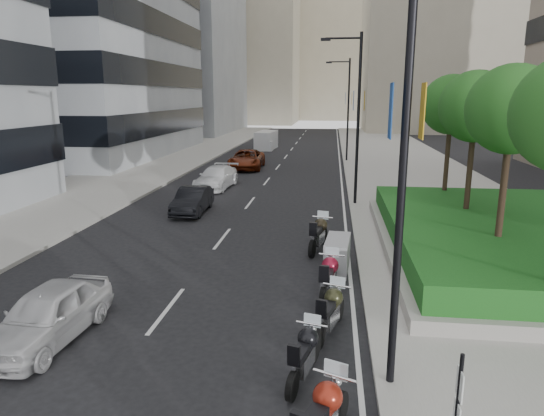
% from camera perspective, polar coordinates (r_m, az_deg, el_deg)
% --- Properties ---
extents(ground, '(160.00, 160.00, 0.00)m').
position_cam_1_polar(ground, '(10.47, -11.59, -21.32)').
color(ground, black).
rests_on(ground, ground).
extents(sidewalk_right, '(10.00, 100.00, 0.15)m').
position_cam_1_polar(sidewalk_right, '(39.04, 15.90, 4.08)').
color(sidewalk_right, '#9E9B93').
rests_on(sidewalk_right, ground).
extents(sidewalk_left, '(8.00, 100.00, 0.15)m').
position_cam_1_polar(sidewalk_left, '(41.38, -14.28, 4.67)').
color(sidewalk_left, '#9E9B93').
rests_on(sidewalk_left, ground).
extents(lane_edge, '(0.12, 100.00, 0.01)m').
position_cam_1_polar(lane_edge, '(38.59, 8.08, 4.25)').
color(lane_edge, silver).
rests_on(lane_edge, ground).
extents(lane_centre, '(0.12, 100.00, 0.01)m').
position_cam_1_polar(lane_centre, '(38.85, 0.37, 4.44)').
color(lane_centre, silver).
rests_on(lane_centre, ground).
extents(building_grey_far, '(22.00, 26.00, 30.00)m').
position_cam_1_polar(building_grey_far, '(83.17, -12.61, 19.14)').
color(building_grey_far, gray).
rests_on(building_grey_far, ground).
extents(building_cream_right, '(28.00, 24.00, 36.00)m').
position_cam_1_polar(building_cream_right, '(90.97, 20.35, 20.03)').
color(building_cream_right, '#B7AD93').
rests_on(building_cream_right, ground).
extents(building_cream_left, '(26.00, 24.00, 34.00)m').
position_cam_1_polar(building_cream_left, '(110.71, -4.11, 18.87)').
color(building_cream_left, '#B7AD93').
rests_on(building_cream_left, ground).
extents(building_cream_centre, '(30.00, 24.00, 38.00)m').
position_cam_1_polar(building_cream_centre, '(128.81, 6.98, 18.89)').
color(building_cream_centre, '#B7AD93').
rests_on(building_cream_centre, ground).
extents(planter, '(10.00, 14.00, 0.40)m').
position_cam_1_polar(planter, '(20.22, 27.14, -4.23)').
color(planter, '#9C9891').
rests_on(planter, sidewalk_right).
extents(hedge, '(9.40, 13.40, 0.80)m').
position_cam_1_polar(hedge, '(20.06, 27.31, -2.59)').
color(hedge, '#154C19').
rests_on(hedge, planter).
extents(tree_1, '(2.80, 2.80, 6.30)m').
position_cam_1_polar(tree_1, '(17.06, 26.39, 10.27)').
color(tree_1, '#332319').
rests_on(tree_1, planter).
extents(tree_2, '(2.80, 2.80, 6.30)m').
position_cam_1_polar(tree_2, '(20.88, 22.82, 10.89)').
color(tree_2, '#332319').
rests_on(tree_2, planter).
extents(tree_3, '(2.80, 2.80, 6.30)m').
position_cam_1_polar(tree_3, '(24.76, 20.35, 11.29)').
color(tree_3, '#332319').
rests_on(tree_3, planter).
extents(lamp_post_0, '(2.34, 0.45, 9.00)m').
position_cam_1_polar(lamp_post_0, '(9.24, 14.38, 7.67)').
color(lamp_post_0, black).
rests_on(lamp_post_0, ground).
extents(lamp_post_1, '(2.34, 0.45, 9.00)m').
position_cam_1_polar(lamp_post_1, '(26.17, 9.80, 11.17)').
color(lamp_post_1, black).
rests_on(lamp_post_1, ground).
extents(lamp_post_2, '(2.34, 0.45, 9.00)m').
position_cam_1_polar(lamp_post_2, '(44.16, 8.77, 11.93)').
color(lamp_post_2, black).
rests_on(lamp_post_2, ground).
extents(motorcycle_2, '(0.79, 2.08, 1.05)m').
position_cam_1_polar(motorcycle_2, '(10.67, 3.87, -16.79)').
color(motorcycle_2, black).
rests_on(motorcycle_2, ground).
extents(motorcycle_3, '(0.90, 2.17, 1.11)m').
position_cam_1_polar(motorcycle_3, '(12.52, 6.91, -11.93)').
color(motorcycle_3, black).
rests_on(motorcycle_3, ground).
extents(motorcycle_4, '(0.79, 2.36, 1.18)m').
position_cam_1_polar(motorcycle_4, '(14.55, 6.66, -8.11)').
color(motorcycle_4, black).
rests_on(motorcycle_4, ground).
extents(motorcycle_5, '(0.94, 2.00, 1.15)m').
position_cam_1_polar(motorcycle_5, '(16.72, 7.69, -5.49)').
color(motorcycle_5, black).
rests_on(motorcycle_5, ground).
extents(motorcycle_6, '(0.88, 2.42, 1.22)m').
position_cam_1_polar(motorcycle_6, '(18.80, 5.52, -3.07)').
color(motorcycle_6, black).
rests_on(motorcycle_6, ground).
extents(car_a, '(1.85, 4.09, 1.36)m').
position_cam_1_polar(car_a, '(13.24, -24.87, -11.29)').
color(car_a, silver).
rests_on(car_a, ground).
extents(car_b, '(1.46, 3.97, 1.30)m').
position_cam_1_polar(car_b, '(25.04, -9.33, 0.91)').
color(car_b, black).
rests_on(car_b, ground).
extents(car_c, '(2.35, 4.95, 1.39)m').
position_cam_1_polar(car_c, '(31.58, -6.55, 3.61)').
color(car_c, silver).
rests_on(car_c, ground).
extents(car_d, '(2.74, 5.62, 1.54)m').
position_cam_1_polar(car_d, '(39.81, -2.99, 5.74)').
color(car_d, maroon).
rests_on(car_d, ground).
extents(delivery_van, '(2.14, 4.83, 1.98)m').
position_cam_1_polar(delivery_van, '(54.22, -0.71, 7.89)').
color(delivery_van, white).
rests_on(delivery_van, ground).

